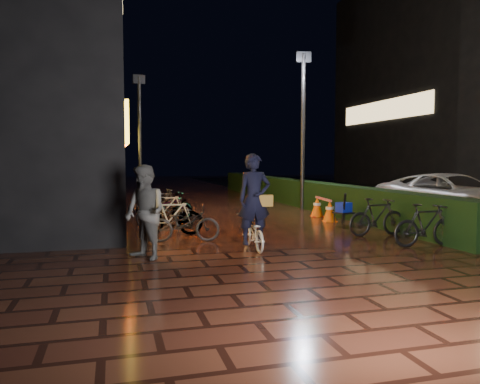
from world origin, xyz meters
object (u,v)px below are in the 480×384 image
object	(u,v)px
cyclist	(254,214)
traffic_barrier	(323,208)
cart_assembly	(344,209)
bystander_person	(145,212)
van	(453,196)

from	to	relation	value
cyclist	traffic_barrier	distance (m)	5.39
traffic_barrier	cart_assembly	bearing A→B (deg)	-93.79
bystander_person	traffic_barrier	bearing A→B (deg)	96.03
traffic_barrier	cart_assembly	xyz separation A→B (m)	(-0.10, -1.50, 0.15)
van	cyclist	xyz separation A→B (m)	(-7.40, -3.20, 0.03)
bystander_person	cart_assembly	distance (m)	6.30
cyclist	traffic_barrier	xyz separation A→B (m)	(3.47, 4.10, -0.40)
cyclist	traffic_barrier	size ratio (longest dim) A/B	1.21
bystander_person	traffic_barrier	world-z (taller)	bystander_person
bystander_person	traffic_barrier	distance (m)	7.22
bystander_person	traffic_barrier	size ratio (longest dim) A/B	1.08
cyclist	cart_assembly	world-z (taller)	cyclist
bystander_person	traffic_barrier	xyz separation A→B (m)	(5.64, 4.46, -0.54)
cyclist	cart_assembly	xyz separation A→B (m)	(3.37, 2.60, -0.25)
bystander_person	cart_assembly	size ratio (longest dim) A/B	1.88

